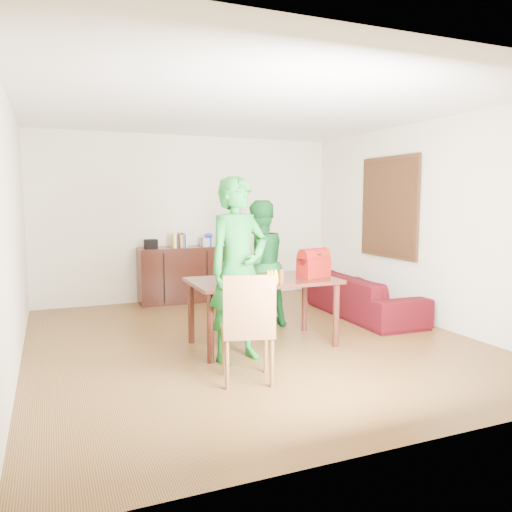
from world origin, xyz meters
name	(u,v)px	position (x,y,z in m)	size (l,w,h in m)	color
room	(248,230)	(0.01, 0.13, 1.31)	(5.20, 5.70, 2.90)	#432810
table	(263,287)	(0.06, -0.20, 0.67)	(1.65, 0.93, 0.77)	black
chair	(247,350)	(-0.53, -1.21, 0.30)	(0.56, 0.55, 1.02)	brown
person_near	(238,269)	(-0.38, -0.58, 0.95)	(0.70, 0.46, 1.91)	#145B1D
person_far	(258,265)	(0.31, 0.55, 0.83)	(0.81, 0.63, 1.66)	#135820
laptop	(243,277)	(-0.19, -0.22, 0.81)	(0.34, 0.27, 0.21)	white
bananas	(273,282)	(0.00, -0.60, 0.80)	(0.17, 0.10, 0.06)	gold
bottle	(281,275)	(0.13, -0.53, 0.86)	(0.06, 0.06, 0.17)	#5D3115
red_bag	(313,266)	(0.65, -0.31, 0.90)	(0.36, 0.21, 0.26)	maroon
sofa	(364,296)	(1.95, 0.54, 0.30)	(2.03, 0.79, 0.59)	#40080E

